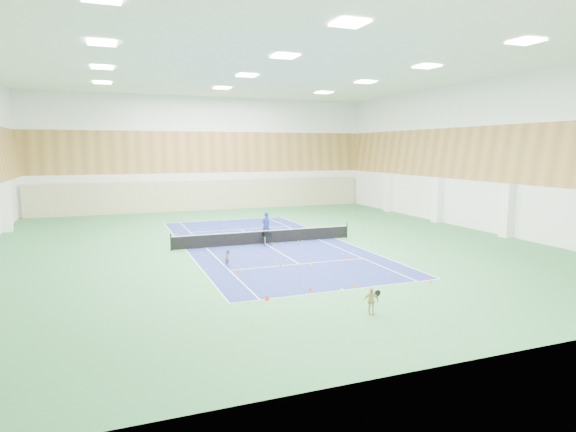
{
  "coord_description": "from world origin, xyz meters",
  "views": [
    {
      "loc": [
        -10.2,
        -31.3,
        6.58
      ],
      "look_at": [
        1.39,
        -0.88,
        2.0
      ],
      "focal_mm": 30.0,
      "sensor_mm": 36.0,
      "label": 1
    }
  ],
  "objects_px": {
    "child_court": "(228,258)",
    "child_apron": "(371,301)",
    "ball_cart": "(267,239)",
    "tennis_net": "(265,236)",
    "coach": "(266,225)"
  },
  "relations": [
    {
      "from": "tennis_net",
      "to": "child_court",
      "type": "distance_m",
      "value": 6.71
    },
    {
      "from": "ball_cart",
      "to": "child_apron",
      "type": "bearing_deg",
      "value": -92.42
    },
    {
      "from": "coach",
      "to": "ball_cart",
      "type": "relative_size",
      "value": 2.02
    },
    {
      "from": "ball_cart",
      "to": "coach",
      "type": "bearing_deg",
      "value": 71.87
    },
    {
      "from": "child_apron",
      "to": "tennis_net",
      "type": "bearing_deg",
      "value": 106.9
    },
    {
      "from": "coach",
      "to": "child_apron",
      "type": "xyz_separation_m",
      "value": [
        -1.29,
        -17.31,
        -0.43
      ]
    },
    {
      "from": "tennis_net",
      "to": "child_apron",
      "type": "bearing_deg",
      "value": -91.87
    },
    {
      "from": "child_court",
      "to": "child_apron",
      "type": "bearing_deg",
      "value": -112.03
    },
    {
      "from": "tennis_net",
      "to": "coach",
      "type": "relative_size",
      "value": 6.59
    },
    {
      "from": "child_court",
      "to": "child_apron",
      "type": "xyz_separation_m",
      "value": [
        3.43,
        -9.73,
        0.05
      ]
    },
    {
      "from": "tennis_net",
      "to": "child_court",
      "type": "relative_size",
      "value": 13.12
    },
    {
      "from": "child_apron",
      "to": "ball_cart",
      "type": "relative_size",
      "value": 1.13
    },
    {
      "from": "child_court",
      "to": "child_apron",
      "type": "relative_size",
      "value": 0.9
    },
    {
      "from": "coach",
      "to": "child_court",
      "type": "xyz_separation_m",
      "value": [
        -4.72,
        -7.58,
        -0.48
      ]
    },
    {
      "from": "coach",
      "to": "ball_cart",
      "type": "xyz_separation_m",
      "value": [
        -0.86,
        -2.74,
        -0.49
      ]
    }
  ]
}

